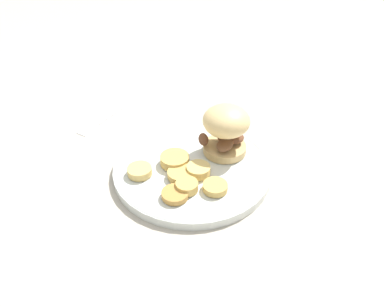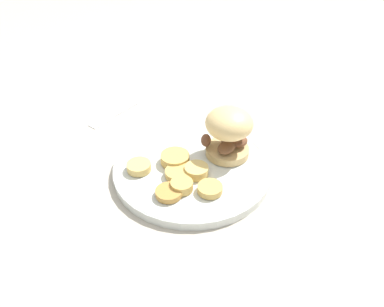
% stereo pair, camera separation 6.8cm
% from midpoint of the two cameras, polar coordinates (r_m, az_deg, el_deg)
% --- Properties ---
extents(ground_plane, '(4.00, 4.00, 0.00)m').
position_cam_midpoint_polar(ground_plane, '(0.70, 2.76, -2.88)').
color(ground_plane, '#B2A899').
extents(dinner_plate, '(0.29, 0.29, 0.02)m').
position_cam_midpoint_polar(dinner_plate, '(0.70, 2.78, -2.25)').
color(dinner_plate, silver).
rests_on(dinner_plate, ground_plane).
extents(sandwich, '(0.09, 0.10, 0.10)m').
position_cam_midpoint_polar(sandwich, '(0.69, 8.40, 3.41)').
color(sandwich, tan).
rests_on(sandwich, dinner_plate).
extents(potato_round_0, '(0.04, 0.04, 0.01)m').
position_cam_midpoint_polar(potato_round_0, '(0.68, -5.29, -2.11)').
color(potato_round_0, '#DBB766').
rests_on(potato_round_0, dinner_plate).
extents(potato_round_1, '(0.05, 0.05, 0.01)m').
position_cam_midpoint_polar(potato_round_1, '(0.63, -0.48, -6.12)').
color(potato_round_1, '#BC8942').
rests_on(potato_round_1, dinner_plate).
extents(potato_round_2, '(0.05, 0.05, 0.02)m').
position_cam_midpoint_polar(potato_round_2, '(0.69, 0.20, -0.87)').
color(potato_round_2, tan).
rests_on(potato_round_2, dinner_plate).
extents(potato_round_3, '(0.04, 0.04, 0.01)m').
position_cam_midpoint_polar(potato_round_3, '(0.64, 5.82, -5.49)').
color(potato_round_3, tan).
rests_on(potato_round_3, dinner_plate).
extents(potato_round_4, '(0.04, 0.04, 0.02)m').
position_cam_midpoint_polar(potato_round_4, '(0.64, 1.49, -5.03)').
color(potato_round_4, tan).
rests_on(potato_round_4, dinner_plate).
extents(potato_round_5, '(0.05, 0.05, 0.01)m').
position_cam_midpoint_polar(potato_round_5, '(0.66, 0.82, -3.12)').
color(potato_round_5, tan).
rests_on(potato_round_5, dinner_plate).
extents(potato_round_6, '(0.04, 0.04, 0.02)m').
position_cam_midpoint_polar(potato_round_6, '(0.67, 3.88, -2.67)').
color(potato_round_6, '#DBB766').
rests_on(potato_round_6, dinner_plate).
extents(fork, '(0.10, 0.13, 0.00)m').
position_cam_midpoint_polar(fork, '(0.88, -9.53, 5.91)').
color(fork, silver).
rests_on(fork, ground_plane).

